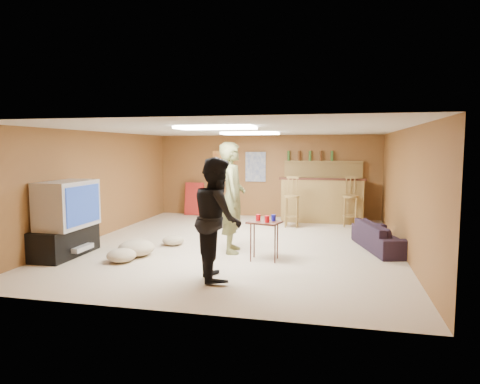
% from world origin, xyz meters
% --- Properties ---
extents(ground, '(7.00, 7.00, 0.00)m').
position_xyz_m(ground, '(0.00, 0.00, 0.00)').
color(ground, '#C5B197').
rests_on(ground, ground).
extents(ceiling, '(6.00, 7.00, 0.02)m').
position_xyz_m(ceiling, '(0.00, 0.00, 2.20)').
color(ceiling, silver).
rests_on(ceiling, ground).
extents(wall_back, '(6.00, 0.02, 2.20)m').
position_xyz_m(wall_back, '(0.00, 3.50, 1.10)').
color(wall_back, brown).
rests_on(wall_back, ground).
extents(wall_front, '(6.00, 0.02, 2.20)m').
position_xyz_m(wall_front, '(0.00, -3.50, 1.10)').
color(wall_front, brown).
rests_on(wall_front, ground).
extents(wall_left, '(0.02, 7.00, 2.20)m').
position_xyz_m(wall_left, '(-3.00, 0.00, 1.10)').
color(wall_left, brown).
rests_on(wall_left, ground).
extents(wall_right, '(0.02, 7.00, 2.20)m').
position_xyz_m(wall_right, '(3.00, 0.00, 1.10)').
color(wall_right, brown).
rests_on(wall_right, ground).
extents(tv_stand, '(0.55, 1.30, 0.50)m').
position_xyz_m(tv_stand, '(-2.72, -1.50, 0.25)').
color(tv_stand, black).
rests_on(tv_stand, ground).
extents(dvd_box, '(0.35, 0.50, 0.08)m').
position_xyz_m(dvd_box, '(-2.50, -1.50, 0.15)').
color(dvd_box, '#B2B2B7').
rests_on(dvd_box, tv_stand).
extents(tv_body, '(0.60, 1.10, 0.80)m').
position_xyz_m(tv_body, '(-2.65, -1.50, 0.90)').
color(tv_body, '#B2B2B7').
rests_on(tv_body, tv_stand).
extents(tv_screen, '(0.02, 0.95, 0.65)m').
position_xyz_m(tv_screen, '(-2.34, -1.50, 0.90)').
color(tv_screen, navy).
rests_on(tv_screen, tv_body).
extents(bar_counter, '(2.00, 0.60, 1.10)m').
position_xyz_m(bar_counter, '(1.50, 2.95, 0.55)').
color(bar_counter, olive).
rests_on(bar_counter, ground).
extents(bar_lip, '(2.10, 0.12, 0.05)m').
position_xyz_m(bar_lip, '(1.50, 2.70, 1.10)').
color(bar_lip, '#3B1B13').
rests_on(bar_lip, bar_counter).
extents(bar_shelf, '(2.00, 0.18, 0.05)m').
position_xyz_m(bar_shelf, '(1.50, 3.40, 1.50)').
color(bar_shelf, olive).
rests_on(bar_shelf, bar_backing).
extents(bar_backing, '(2.00, 0.14, 0.60)m').
position_xyz_m(bar_backing, '(1.50, 3.42, 1.20)').
color(bar_backing, olive).
rests_on(bar_backing, bar_counter).
extents(poster_left, '(0.60, 0.03, 0.85)m').
position_xyz_m(poster_left, '(-1.20, 3.46, 1.35)').
color(poster_left, '#BF3F26').
rests_on(poster_left, wall_back).
extents(poster_right, '(0.55, 0.03, 0.80)m').
position_xyz_m(poster_right, '(-0.30, 3.46, 1.35)').
color(poster_right, '#334C99').
rests_on(poster_right, wall_back).
extents(folding_chair_stack, '(0.50, 0.26, 0.91)m').
position_xyz_m(folding_chair_stack, '(-2.00, 3.30, 0.45)').
color(folding_chair_stack, '#AC241F').
rests_on(folding_chair_stack, ground).
extents(ceiling_panel_front, '(1.20, 0.60, 0.04)m').
position_xyz_m(ceiling_panel_front, '(0.00, -1.50, 2.17)').
color(ceiling_panel_front, white).
rests_on(ceiling_panel_front, ceiling).
extents(ceiling_panel_back, '(1.20, 0.60, 0.04)m').
position_xyz_m(ceiling_panel_back, '(0.00, 1.20, 2.17)').
color(ceiling_panel_back, white).
rests_on(ceiling_panel_back, ceiling).
extents(person_olive, '(0.61, 0.80, 1.96)m').
position_xyz_m(person_olive, '(0.04, -0.60, 0.98)').
color(person_olive, olive).
rests_on(person_olive, ground).
extents(person_black, '(0.94, 1.04, 1.74)m').
position_xyz_m(person_black, '(0.19, -2.15, 0.87)').
color(person_black, black).
rests_on(person_black, ground).
extents(sofa, '(1.08, 1.81, 0.49)m').
position_xyz_m(sofa, '(2.70, 0.16, 0.25)').
color(sofa, black).
rests_on(sofa, ground).
extents(tray_table, '(0.59, 0.52, 0.65)m').
position_xyz_m(tray_table, '(0.69, -1.05, 0.33)').
color(tray_table, '#3B1B13').
rests_on(tray_table, ground).
extents(cup_red_near, '(0.09, 0.09, 0.11)m').
position_xyz_m(cup_red_near, '(0.58, -1.01, 0.71)').
color(cup_red_near, red).
rests_on(cup_red_near, tray_table).
extents(cup_red_far, '(0.10, 0.10, 0.11)m').
position_xyz_m(cup_red_far, '(0.75, -1.13, 0.71)').
color(cup_red_far, red).
rests_on(cup_red_far, tray_table).
extents(cup_blue, '(0.10, 0.10, 0.11)m').
position_xyz_m(cup_blue, '(0.83, -0.97, 0.71)').
color(cup_blue, navy).
rests_on(cup_blue, tray_table).
extents(bar_stool_left, '(0.38, 0.38, 1.08)m').
position_xyz_m(bar_stool_left, '(0.83, 2.06, 0.54)').
color(bar_stool_left, olive).
rests_on(bar_stool_left, ground).
extents(bar_stool_right, '(0.45, 0.45, 1.12)m').
position_xyz_m(bar_stool_right, '(2.17, 2.42, 0.56)').
color(bar_stool_right, olive).
rests_on(bar_stool_right, ground).
extents(cushion_near_tv, '(0.74, 0.74, 0.28)m').
position_xyz_m(cushion_near_tv, '(-1.52, -1.24, 0.14)').
color(cushion_near_tv, tan).
rests_on(cushion_near_tv, ground).
extents(cushion_mid, '(0.46, 0.46, 0.19)m').
position_xyz_m(cushion_mid, '(-1.20, -0.33, 0.09)').
color(cushion_mid, tan).
rests_on(cushion_mid, ground).
extents(cushion_far, '(0.53, 0.53, 0.22)m').
position_xyz_m(cushion_far, '(-1.58, -1.66, 0.11)').
color(cushion_far, tan).
rests_on(cushion_far, ground).
extents(bottle_row, '(1.20, 0.08, 0.26)m').
position_xyz_m(bottle_row, '(1.16, 3.38, 1.65)').
color(bottle_row, '#3F7233').
rests_on(bottle_row, bar_shelf).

